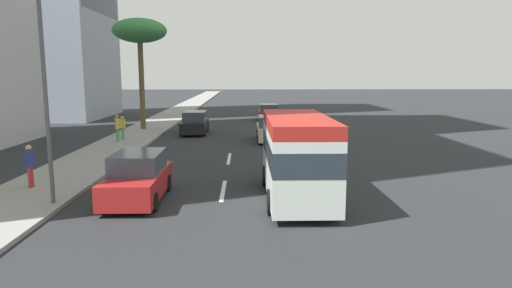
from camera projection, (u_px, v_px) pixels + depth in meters
name	position (u px, v px, depth m)	size (l,w,h in m)	color
ground_plane	(234.00, 134.00, 34.01)	(198.00, 198.00, 0.00)	#26282B
sidewalk_right	(140.00, 133.00, 33.83)	(162.00, 3.57, 0.15)	gray
lane_stripe_mid	(223.00, 190.00, 17.45)	(3.20, 0.16, 0.01)	silver
lane_stripe_far	(229.00, 159.00, 24.03)	(3.20, 0.16, 0.01)	silver
minibus_lead	(297.00, 154.00, 16.11)	(6.42, 2.32, 3.03)	silver
car_second	(195.00, 123.00, 34.16)	(4.56, 1.87, 1.69)	black
car_third	(269.00, 112.00, 44.07)	(4.63, 1.94, 1.59)	#A51E1E
car_fourth	(138.00, 178.00, 16.06)	(4.26, 1.88, 1.72)	#A51E1E
car_fifth	(271.00, 129.00, 30.28)	(4.52, 1.96, 1.72)	beige
pedestrian_near_lamp	(117.00, 127.00, 28.80)	(0.39, 0.35, 1.78)	#4C8C66
pedestrian_mid_block	(123.00, 127.00, 30.03)	(0.30, 0.33, 1.58)	#4C8C66
pedestrian_by_tree	(30.00, 164.00, 17.27)	(0.39, 0.36, 1.68)	red
palm_tree	(140.00, 32.00, 34.89)	(4.23, 4.23, 8.70)	brown
street_lamp	(47.00, 72.00, 14.60)	(0.24, 0.97, 7.30)	#4C4C51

